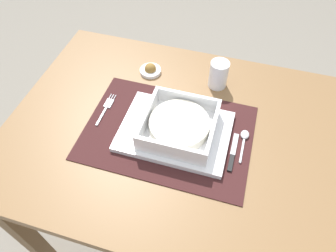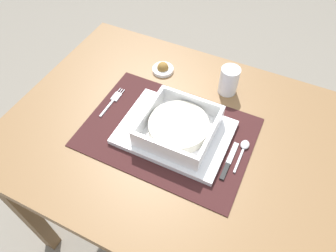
{
  "view_description": "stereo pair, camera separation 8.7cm",
  "coord_description": "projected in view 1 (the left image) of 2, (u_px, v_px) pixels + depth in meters",
  "views": [
    {
      "loc": [
        0.13,
        -0.53,
        1.42
      ],
      "look_at": [
        -0.02,
        -0.02,
        0.74
      ],
      "focal_mm": 32.95,
      "sensor_mm": 36.0,
      "label": 1
    },
    {
      "loc": [
        0.21,
        -0.5,
        1.42
      ],
      "look_at": [
        -0.02,
        -0.02,
        0.74
      ],
      "focal_mm": 32.95,
      "sensor_mm": 36.0,
      "label": 2
    }
  ],
  "objects": [
    {
      "name": "dining_table",
      "position": [
        176.0,
        149.0,
        0.97
      ],
      "size": [
        1.0,
        0.74,
        0.71
      ],
      "color": "brown",
      "rests_on": "ground"
    },
    {
      "name": "ground_plane",
      "position": [
        173.0,
        221.0,
        1.45
      ],
      "size": [
        6.0,
        6.0,
        0.0
      ],
      "primitive_type": "plane",
      "color": "gray"
    },
    {
      "name": "placemat",
      "position": [
        168.0,
        132.0,
        0.89
      ],
      "size": [
        0.48,
        0.34,
        0.0
      ],
      "primitive_type": "cube",
      "color": "#381919",
      "rests_on": "dining_table"
    },
    {
      "name": "fork",
      "position": [
        107.0,
        107.0,
        0.94
      ],
      "size": [
        0.02,
        0.13,
        0.0
      ],
      "rotation": [
        0.0,
        0.0,
        -0.04
      ],
      "color": "silver",
      "rests_on": "placemat"
    },
    {
      "name": "butter_knife",
      "position": [
        233.0,
        154.0,
        0.84
      ],
      "size": [
        0.01,
        0.13,
        0.01
      ],
      "rotation": [
        0.0,
        0.0,
        0.01
      ],
      "color": "black",
      "rests_on": "placemat"
    },
    {
      "name": "serving_plate",
      "position": [
        175.0,
        131.0,
        0.88
      ],
      "size": [
        0.31,
        0.22,
        0.02
      ],
      "primitive_type": "cube",
      "color": "white",
      "rests_on": "placemat"
    },
    {
      "name": "spoon",
      "position": [
        244.0,
        138.0,
        0.87
      ],
      "size": [
        0.02,
        0.11,
        0.01
      ],
      "rotation": [
        0.0,
        0.0,
        0.06
      ],
      "color": "silver",
      "rests_on": "placemat"
    },
    {
      "name": "bread_knife",
      "position": [
        225.0,
        148.0,
        0.85
      ],
      "size": [
        0.01,
        0.13,
        0.01
      ],
      "rotation": [
        0.0,
        0.0,
        0.03
      ],
      "color": "#59331E",
      "rests_on": "placemat"
    },
    {
      "name": "drinking_glass",
      "position": [
        218.0,
        76.0,
        0.98
      ],
      "size": [
        0.06,
        0.06,
        0.09
      ],
      "color": "white",
      "rests_on": "dining_table"
    },
    {
      "name": "porridge_bowl",
      "position": [
        179.0,
        126.0,
        0.85
      ],
      "size": [
        0.2,
        0.2,
        0.06
      ],
      "color": "white",
      "rests_on": "serving_plate"
    },
    {
      "name": "condiment_saucer",
      "position": [
        150.0,
        70.0,
        1.04
      ],
      "size": [
        0.07,
        0.07,
        0.04
      ],
      "color": "white",
      "rests_on": "dining_table"
    }
  ]
}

